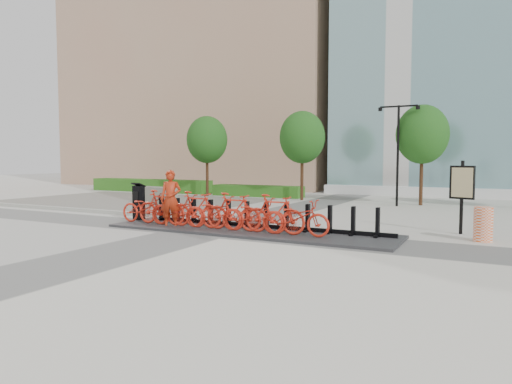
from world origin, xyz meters
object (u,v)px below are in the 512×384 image
at_px(bike_0, 145,208).
at_px(kiosk, 139,202).
at_px(jersey_barrier, 158,196).
at_px(map_sign, 462,186).
at_px(worker_red, 171,199).
at_px(construction_barrel, 483,224).

relative_size(bike_0, kiosk, 1.47).
xyz_separation_m(bike_0, jersey_barrier, (-4.61, 6.21, -0.16)).
relative_size(bike_0, map_sign, 0.89).
height_order(worker_red, map_sign, map_sign).
relative_size(kiosk, worker_red, 0.70).
xyz_separation_m(kiosk, jersey_barrier, (-3.73, 5.56, -0.29)).
xyz_separation_m(bike_0, map_sign, (10.00, 3.06, 0.90)).
bearing_deg(construction_barrel, jersey_barrier, 164.28).
distance_m(kiosk, worker_red, 2.22).
xyz_separation_m(worker_red, construction_barrel, (9.45, 2.00, -0.49)).
distance_m(bike_0, kiosk, 1.11).
distance_m(kiosk, map_sign, 11.18).
bearing_deg(worker_red, kiosk, 137.96).
relative_size(worker_red, construction_barrel, 2.00).
bearing_deg(bike_0, kiosk, 53.49).
height_order(bike_0, worker_red, worker_red).
xyz_separation_m(bike_0, worker_red, (1.20, -0.08, 0.37)).
bearing_deg(kiosk, construction_barrel, 7.20).
relative_size(jersey_barrier, map_sign, 1.03).
height_order(kiosk, construction_barrel, kiosk).
bearing_deg(worker_red, map_sign, -2.90).
distance_m(bike_0, jersey_barrier, 7.74).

